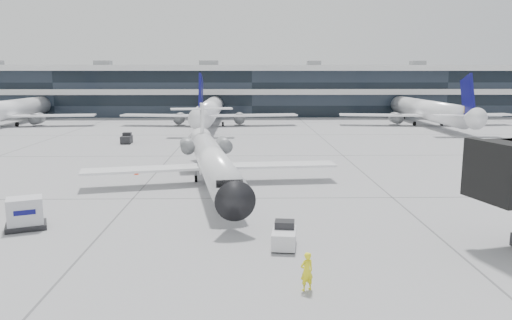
{
  "coord_description": "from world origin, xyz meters",
  "views": [
    {
      "loc": [
        -1.3,
        -37.2,
        9.47
      ],
      "look_at": [
        -0.51,
        2.21,
        2.6
      ],
      "focal_mm": 35.0,
      "sensor_mm": 36.0,
      "label": 1
    }
  ],
  "objects_px": {
    "ramp_worker": "(307,271)",
    "baggage_tug": "(284,236)",
    "regional_jet": "(212,159)",
    "cargo_uld": "(25,214)"
  },
  "relations": [
    {
      "from": "ramp_worker",
      "to": "cargo_uld",
      "type": "relative_size",
      "value": 0.62
    },
    {
      "from": "ramp_worker",
      "to": "baggage_tug",
      "type": "xyz_separation_m",
      "value": [
        -0.57,
        5.58,
        -0.26
      ]
    },
    {
      "from": "ramp_worker",
      "to": "baggage_tug",
      "type": "bearing_deg",
      "value": -109.8
    },
    {
      "from": "baggage_tug",
      "to": "ramp_worker",
      "type": "bearing_deg",
      "value": -76.82
    },
    {
      "from": "regional_jet",
      "to": "ramp_worker",
      "type": "height_order",
      "value": "regional_jet"
    },
    {
      "from": "cargo_uld",
      "to": "regional_jet",
      "type": "bearing_deg",
      "value": 27.26
    },
    {
      "from": "regional_jet",
      "to": "cargo_uld",
      "type": "bearing_deg",
      "value": -139.78
    },
    {
      "from": "ramp_worker",
      "to": "regional_jet",
      "type": "bearing_deg",
      "value": -101.2
    },
    {
      "from": "baggage_tug",
      "to": "cargo_uld",
      "type": "bearing_deg",
      "value": 174.39
    },
    {
      "from": "regional_jet",
      "to": "baggage_tug",
      "type": "bearing_deg",
      "value": -81.95
    }
  ]
}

